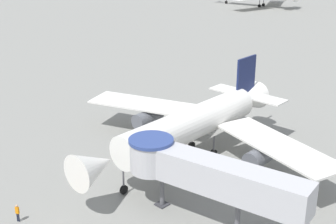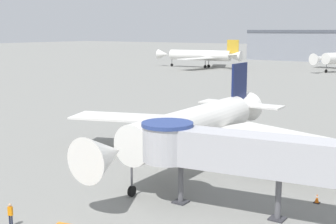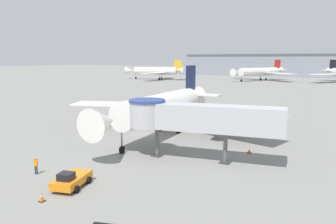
{
  "view_description": "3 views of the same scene",
  "coord_description": "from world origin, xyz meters",
  "px_view_note": "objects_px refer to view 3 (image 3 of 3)",
  "views": [
    {
      "loc": [
        32.87,
        -35.74,
        23.36
      ],
      "look_at": [
        -1.55,
        0.86,
        4.51
      ],
      "focal_mm": 50.0,
      "sensor_mm": 36.0,
      "label": 1
    },
    {
      "loc": [
        25.83,
        -38.47,
        13.53
      ],
      "look_at": [
        -2.09,
        2.33,
        4.86
      ],
      "focal_mm": 50.0,
      "sensor_mm": 36.0,
      "label": 2
    },
    {
      "loc": [
        24.42,
        -39.89,
        10.93
      ],
      "look_at": [
        4.1,
        -1.14,
        3.76
      ],
      "focal_mm": 35.0,
      "sensor_mm": 36.0,
      "label": 3
    }
  ],
  "objects_px": {
    "jet_bridge": "(191,117)",
    "ground_crew_marshaller": "(36,164)",
    "traffic_cone_near_nose": "(76,174)",
    "pushback_tug_orange": "(71,180)",
    "traffic_cone_starboard_wing": "(249,150)",
    "background_jet_red_tail": "(260,71)",
    "traffic_cone_apron_front": "(42,197)",
    "background_jet_gold_tail": "(157,71)",
    "main_airplane": "(163,107)"
  },
  "relations": [
    {
      "from": "jet_bridge",
      "to": "ground_crew_marshaller",
      "type": "bearing_deg",
      "value": -143.58
    },
    {
      "from": "traffic_cone_near_nose",
      "to": "ground_crew_marshaller",
      "type": "height_order",
      "value": "ground_crew_marshaller"
    },
    {
      "from": "jet_bridge",
      "to": "background_jet_red_tail",
      "type": "xyz_separation_m",
      "value": [
        -21.58,
        135.12,
        -0.22
      ]
    },
    {
      "from": "main_airplane",
      "to": "traffic_cone_near_nose",
      "type": "relative_size",
      "value": 52.53
    },
    {
      "from": "jet_bridge",
      "to": "traffic_cone_apron_front",
      "type": "relative_size",
      "value": 24.0
    },
    {
      "from": "pushback_tug_orange",
      "to": "background_jet_red_tail",
      "type": "xyz_separation_m",
      "value": [
        -15.69,
        147.12,
        3.82
      ]
    },
    {
      "from": "traffic_cone_starboard_wing",
      "to": "background_jet_gold_tail",
      "type": "relative_size",
      "value": 0.02
    },
    {
      "from": "ground_crew_marshaller",
      "to": "background_jet_red_tail",
      "type": "xyz_separation_m",
      "value": [
        -10.37,
        146.25,
        3.54
      ]
    },
    {
      "from": "traffic_cone_apron_front",
      "to": "traffic_cone_near_nose",
      "type": "relative_size",
      "value": 1.09
    },
    {
      "from": "jet_bridge",
      "to": "pushback_tug_orange",
      "type": "xyz_separation_m",
      "value": [
        -5.89,
        -12.0,
        -4.04
      ]
    },
    {
      "from": "main_airplane",
      "to": "jet_bridge",
      "type": "height_order",
      "value": "main_airplane"
    },
    {
      "from": "background_jet_gold_tail",
      "to": "jet_bridge",
      "type": "bearing_deg",
      "value": 23.8
    },
    {
      "from": "traffic_cone_starboard_wing",
      "to": "background_jet_red_tail",
      "type": "xyz_separation_m",
      "value": [
        -26.64,
        129.64,
        4.14
      ]
    },
    {
      "from": "traffic_cone_apron_front",
      "to": "background_jet_red_tail",
      "type": "bearing_deg",
      "value": 95.97
    },
    {
      "from": "jet_bridge",
      "to": "traffic_cone_starboard_wing",
      "type": "distance_m",
      "value": 8.64
    },
    {
      "from": "traffic_cone_apron_front",
      "to": "main_airplane",
      "type": "bearing_deg",
      "value": 95.63
    },
    {
      "from": "pushback_tug_orange",
      "to": "traffic_cone_apron_front",
      "type": "bearing_deg",
      "value": -103.65
    },
    {
      "from": "pushback_tug_orange",
      "to": "traffic_cone_starboard_wing",
      "type": "height_order",
      "value": "pushback_tug_orange"
    },
    {
      "from": "traffic_cone_near_nose",
      "to": "background_jet_gold_tail",
      "type": "height_order",
      "value": "background_jet_gold_tail"
    },
    {
      "from": "background_jet_red_tail",
      "to": "jet_bridge",
      "type": "bearing_deg",
      "value": -55.58
    },
    {
      "from": "main_airplane",
      "to": "jet_bridge",
      "type": "relative_size",
      "value": 2.0
    },
    {
      "from": "jet_bridge",
      "to": "ground_crew_marshaller",
      "type": "relative_size",
      "value": 10.06
    },
    {
      "from": "ground_crew_marshaller",
      "to": "background_jet_gold_tail",
      "type": "relative_size",
      "value": 0.05
    },
    {
      "from": "main_airplane",
      "to": "background_jet_red_tail",
      "type": "xyz_separation_m",
      "value": [
        -13.33,
        126.17,
        0.37
      ]
    },
    {
      "from": "background_jet_gold_tail",
      "to": "traffic_cone_near_nose",
      "type": "bearing_deg",
      "value": 19.23
    },
    {
      "from": "pushback_tug_orange",
      "to": "traffic_cone_apron_front",
      "type": "relative_size",
      "value": 6.06
    },
    {
      "from": "background_jet_gold_tail",
      "to": "background_jet_red_tail",
      "type": "relative_size",
      "value": 0.94
    },
    {
      "from": "traffic_cone_starboard_wing",
      "to": "traffic_cone_near_nose",
      "type": "bearing_deg",
      "value": -128.59
    },
    {
      "from": "traffic_cone_apron_front",
      "to": "background_jet_gold_tail",
      "type": "bearing_deg",
      "value": 116.2
    },
    {
      "from": "traffic_cone_starboard_wing",
      "to": "traffic_cone_apron_front",
      "type": "height_order",
      "value": "traffic_cone_starboard_wing"
    },
    {
      "from": "main_airplane",
      "to": "traffic_cone_near_nose",
      "type": "height_order",
      "value": "main_airplane"
    },
    {
      "from": "traffic_cone_starboard_wing",
      "to": "ground_crew_marshaller",
      "type": "relative_size",
      "value": 0.46
    },
    {
      "from": "ground_crew_marshaller",
      "to": "background_jet_red_tail",
      "type": "bearing_deg",
      "value": -105.62
    },
    {
      "from": "main_airplane",
      "to": "jet_bridge",
      "type": "xyz_separation_m",
      "value": [
        8.25,
        -8.95,
        0.59
      ]
    },
    {
      "from": "pushback_tug_orange",
      "to": "traffic_cone_near_nose",
      "type": "height_order",
      "value": "pushback_tug_orange"
    },
    {
      "from": "traffic_cone_near_nose",
      "to": "ground_crew_marshaller",
      "type": "distance_m",
      "value": 4.14
    },
    {
      "from": "jet_bridge",
      "to": "ground_crew_marshaller",
      "type": "distance_m",
      "value": 16.24
    },
    {
      "from": "traffic_cone_near_nose",
      "to": "jet_bridge",
      "type": "bearing_deg",
      "value": 53.9
    },
    {
      "from": "background_jet_gold_tail",
      "to": "traffic_cone_starboard_wing",
      "type": "bearing_deg",
      "value": 26.82
    },
    {
      "from": "background_jet_red_tail",
      "to": "traffic_cone_starboard_wing",
      "type": "bearing_deg",
      "value": -53.04
    },
    {
      "from": "main_airplane",
      "to": "background_jet_red_tail",
      "type": "bearing_deg",
      "value": 94.69
    },
    {
      "from": "pushback_tug_orange",
      "to": "traffic_cone_near_nose",
      "type": "distance_m",
      "value": 2.47
    },
    {
      "from": "ground_crew_marshaller",
      "to": "traffic_cone_near_nose",
      "type": "bearing_deg",
      "value": 176.39
    },
    {
      "from": "traffic_cone_starboard_wing",
      "to": "traffic_cone_apron_front",
      "type": "xyz_separation_m",
      "value": [
        -10.94,
        -20.66,
        -0.03
      ]
    },
    {
      "from": "pushback_tug_orange",
      "to": "traffic_cone_near_nose",
      "type": "bearing_deg",
      "value": 111.14
    },
    {
      "from": "jet_bridge",
      "to": "background_jet_red_tail",
      "type": "relative_size",
      "value": 0.47
    },
    {
      "from": "main_airplane",
      "to": "background_jet_gold_tail",
      "type": "xyz_separation_m",
      "value": [
        -63.19,
        109.12,
        0.35
      ]
    },
    {
      "from": "pushback_tug_orange",
      "to": "jet_bridge",
      "type": "bearing_deg",
      "value": 49.96
    },
    {
      "from": "main_airplane",
      "to": "background_jet_red_tail",
      "type": "height_order",
      "value": "background_jet_red_tail"
    },
    {
      "from": "jet_bridge",
      "to": "traffic_cone_near_nose",
      "type": "relative_size",
      "value": 26.27
    }
  ]
}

